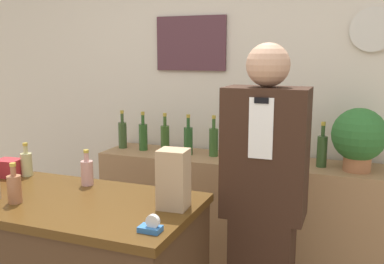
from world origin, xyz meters
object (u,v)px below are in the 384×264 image
(potted_plant, at_px, (359,137))
(tape_dispenser, at_px, (151,226))
(paper_bag, at_px, (173,179))
(shopkeeper, at_px, (264,205))

(potted_plant, height_order, tape_dispenser, potted_plant)
(potted_plant, xyz_separation_m, paper_bag, (-0.78, -1.14, -0.04))
(potted_plant, distance_m, paper_bag, 1.38)
(shopkeeper, bearing_deg, tape_dispenser, -112.09)
(paper_bag, bearing_deg, tape_dispenser, -85.03)
(shopkeeper, bearing_deg, paper_bag, -125.17)
(paper_bag, xyz_separation_m, tape_dispenser, (0.02, -0.28, -0.11))
(shopkeeper, relative_size, potted_plant, 4.19)
(paper_bag, bearing_deg, potted_plant, 55.77)
(shopkeeper, bearing_deg, potted_plant, 56.42)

